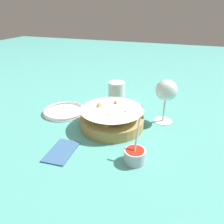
# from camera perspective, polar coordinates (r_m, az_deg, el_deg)

# --- Properties ---
(ground_plane) EXTENTS (4.00, 4.00, 0.00)m
(ground_plane) POSITION_cam_1_polar(r_m,az_deg,el_deg) (0.78, -3.20, -4.37)
(ground_plane) COLOR teal
(food_basket) EXTENTS (0.23, 0.23, 0.09)m
(food_basket) POSITION_cam_1_polar(r_m,az_deg,el_deg) (0.78, -0.03, -1.64)
(food_basket) COLOR #B2894C
(food_basket) RESTS_ON ground_plane
(sauce_cup) EXTENTS (0.07, 0.06, 0.12)m
(sauce_cup) POSITION_cam_1_polar(r_m,az_deg,el_deg) (0.62, 5.96, -11.13)
(sauce_cup) COLOR #B7B7BC
(sauce_cup) RESTS_ON ground_plane
(wine_glass) EXTENTS (0.08, 0.08, 0.16)m
(wine_glass) POSITION_cam_1_polar(r_m,az_deg,el_deg) (0.80, 13.98, 5.18)
(wine_glass) COLOR silver
(wine_glass) RESTS_ON ground_plane
(beer_mug) EXTENTS (0.11, 0.07, 0.10)m
(beer_mug) POSITION_cam_1_polar(r_m,az_deg,el_deg) (0.97, 1.25, 4.92)
(beer_mug) COLOR silver
(beer_mug) RESTS_ON ground_plane
(side_plate) EXTENTS (0.17, 0.17, 0.01)m
(side_plate) POSITION_cam_1_polar(r_m,az_deg,el_deg) (0.91, -12.35, 0.31)
(side_plate) COLOR white
(side_plate) RESTS_ON ground_plane
(napkin) EXTENTS (0.12, 0.08, 0.01)m
(napkin) POSITION_cam_1_polar(r_m,az_deg,el_deg) (0.68, -13.04, -9.86)
(napkin) COLOR #38608E
(napkin) RESTS_ON ground_plane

